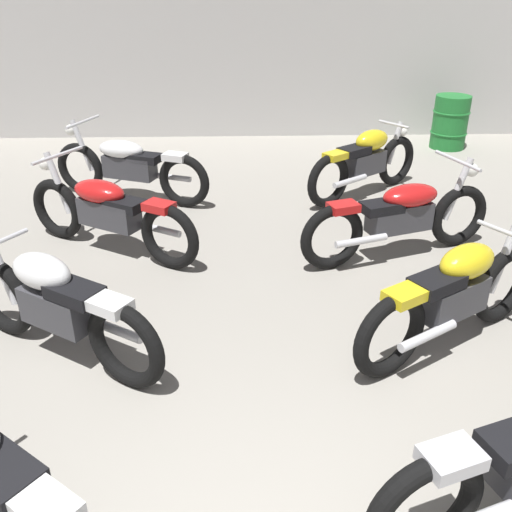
% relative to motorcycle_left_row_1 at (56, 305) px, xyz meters
% --- Properties ---
extents(back_wall, '(12.86, 0.24, 3.60)m').
position_rel_motorcycle_left_row_1_xyz_m(back_wall, '(1.49, 6.48, 1.34)').
color(back_wall, '#BCBAB7').
rests_on(back_wall, ground).
extents(motorcycle_left_row_1, '(1.72, 1.14, 0.88)m').
position_rel_motorcycle_left_row_1_xyz_m(motorcycle_left_row_1, '(0.00, 0.00, 0.00)').
color(motorcycle_left_row_1, black).
rests_on(motorcycle_left_row_1, ground).
extents(motorcycle_left_row_2, '(1.93, 1.21, 0.97)m').
position_rel_motorcycle_left_row_1_xyz_m(motorcycle_left_row_2, '(0.02, 1.81, -0.01)').
color(motorcycle_left_row_2, black).
rests_on(motorcycle_left_row_2, ground).
extents(motorcycle_left_row_3, '(2.06, 0.99, 0.97)m').
position_rel_motorcycle_left_row_1_xyz_m(motorcycle_left_row_3, '(-0.03, 3.32, -0.01)').
color(motorcycle_left_row_3, black).
rests_on(motorcycle_left_row_3, ground).
extents(motorcycle_right_row_1, '(1.73, 1.13, 0.88)m').
position_rel_motorcycle_left_row_1_xyz_m(motorcycle_right_row_1, '(2.98, 0.05, 0.00)').
color(motorcycle_right_row_1, black).
rests_on(motorcycle_right_row_1, ground).
extents(motorcycle_right_row_2, '(2.09, 0.93, 0.97)m').
position_rel_motorcycle_left_row_1_xyz_m(motorcycle_right_row_2, '(2.98, 1.61, -0.01)').
color(motorcycle_right_row_2, black).
rests_on(motorcycle_right_row_2, ground).
extents(motorcycle_right_row_3, '(1.64, 1.27, 0.88)m').
position_rel_motorcycle_left_row_1_xyz_m(motorcycle_right_row_3, '(2.99, 3.39, 0.00)').
color(motorcycle_right_row_3, black).
rests_on(motorcycle_right_row_3, ground).
extents(oil_drum, '(0.59, 0.59, 0.85)m').
position_rel_motorcycle_left_row_1_xyz_m(oil_drum, '(4.82, 5.53, -0.03)').
color(oil_drum, '#1E722D').
rests_on(oil_drum, ground).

